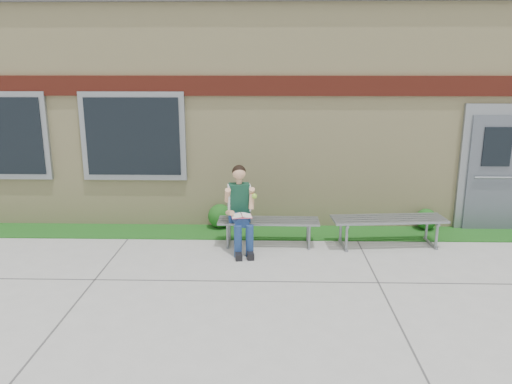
{
  "coord_description": "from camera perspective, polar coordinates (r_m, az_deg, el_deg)",
  "views": [
    {
      "loc": [
        -0.55,
        -5.97,
        2.95
      ],
      "look_at": [
        -0.74,
        1.7,
        1.0
      ],
      "focal_mm": 35.0,
      "sensor_mm": 36.0,
      "label": 1
    }
  ],
  "objects": [
    {
      "name": "school_building",
      "position": [
        12.0,
        4.14,
        10.2
      ],
      "size": [
        16.2,
        6.22,
        4.2
      ],
      "color": "beige",
      "rests_on": "ground"
    },
    {
      "name": "bench_left",
      "position": [
        8.39,
        1.43,
        -3.86
      ],
      "size": [
        1.69,
        0.48,
        0.44
      ],
      "rotation": [
        0.0,
        0.0,
        -0.01
      ],
      "color": "gray",
      "rests_on": "ground"
    },
    {
      "name": "bench_right",
      "position": [
        8.61,
        14.88,
        -3.59
      ],
      "size": [
        1.92,
        0.69,
        0.49
      ],
      "rotation": [
        0.0,
        0.0,
        0.09
      ],
      "color": "gray",
      "rests_on": "ground"
    },
    {
      "name": "ground",
      "position": [
        6.68,
        6.14,
        -11.99
      ],
      "size": [
        80.0,
        80.0,
        0.0
      ],
      "primitive_type": "plane",
      "color": "#9E9E99",
      "rests_on": "ground"
    },
    {
      "name": "shrub_mid",
      "position": [
        9.27,
        -4.14,
        -2.74
      ],
      "size": [
        0.44,
        0.44,
        0.44
      ],
      "primitive_type": "sphere",
      "color": "#195215",
      "rests_on": "grass_strip"
    },
    {
      "name": "grass_strip",
      "position": [
        9.08,
        4.86,
        -4.66
      ],
      "size": [
        16.0,
        0.8,
        0.02
      ],
      "primitive_type": "cube",
      "color": "#195215",
      "rests_on": "ground"
    },
    {
      "name": "girl",
      "position": [
        8.09,
        -1.79,
        -1.79
      ],
      "size": [
        0.55,
        0.88,
        1.38
      ],
      "rotation": [
        0.0,
        0.0,
        0.15
      ],
      "color": "navy",
      "rests_on": "ground"
    },
    {
      "name": "shrub_east",
      "position": [
        9.68,
        18.87,
        -2.94
      ],
      "size": [
        0.38,
        0.38,
        0.38
      ],
      "primitive_type": "sphere",
      "color": "#195215",
      "rests_on": "grass_strip"
    }
  ]
}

